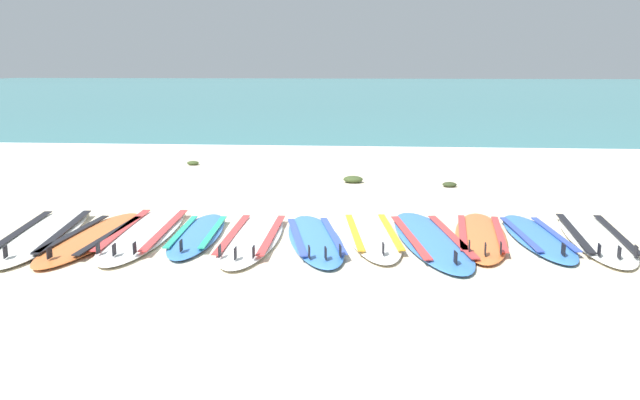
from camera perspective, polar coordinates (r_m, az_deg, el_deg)
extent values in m
plane|color=beige|center=(7.52, -2.29, -2.46)|extent=(80.00, 80.00, 0.00)
cube|color=teal|center=(42.87, 3.59, 9.47)|extent=(80.00, 60.00, 0.10)
cube|color=white|center=(13.51, 0.88, 4.21)|extent=(80.00, 1.07, 0.11)
ellipsoid|color=silver|center=(7.76, -22.98, -2.70)|extent=(1.04, 2.67, 0.07)
cube|color=black|center=(7.83, -24.62, -2.41)|extent=(0.37, 1.81, 0.01)
cube|color=black|center=(7.68, -21.35, -2.40)|extent=(0.37, 1.81, 0.01)
cube|color=black|center=(6.82, -25.71, -4.09)|extent=(0.03, 0.09, 0.11)
ellipsoid|color=orange|center=(7.41, -19.21, -3.08)|extent=(0.63, 2.28, 0.07)
cube|color=black|center=(7.49, -20.64, -2.70)|extent=(0.12, 1.59, 0.01)
cube|color=black|center=(7.31, -17.78, -2.84)|extent=(0.12, 1.59, 0.01)
cube|color=black|center=(6.63, -22.50, -4.25)|extent=(0.01, 0.09, 0.11)
ellipsoid|color=white|center=(7.47, -15.01, -2.70)|extent=(0.80, 2.61, 0.07)
cube|color=#D13838|center=(7.53, -16.72, -2.36)|extent=(0.20, 1.81, 0.01)
cube|color=#D13838|center=(7.40, -13.30, -2.42)|extent=(0.20, 1.81, 0.01)
cube|color=black|center=(6.52, -17.49, -4.14)|extent=(0.02, 0.09, 0.11)
cube|color=black|center=(6.63, -18.78, -3.95)|extent=(0.02, 0.09, 0.11)
cube|color=black|center=(6.52, -15.84, -4.04)|extent=(0.02, 0.09, 0.11)
ellipsoid|color=#3875CC|center=(7.23, -10.61, -2.97)|extent=(0.59, 1.96, 0.07)
cube|color=teal|center=(7.26, -11.96, -2.63)|extent=(0.14, 1.35, 0.01)
cube|color=teal|center=(7.18, -9.26, -2.68)|extent=(0.14, 1.35, 0.01)
cube|color=black|center=(6.50, -12.01, -3.90)|extent=(0.02, 0.09, 0.11)
ellipsoid|color=white|center=(7.04, -5.91, -3.22)|extent=(0.61, 2.35, 0.07)
cube|color=#D13838|center=(7.07, -7.60, -2.86)|extent=(0.10, 1.64, 0.01)
cube|color=#D13838|center=(7.00, -4.21, -2.94)|extent=(0.10, 1.64, 0.01)
cube|color=black|center=(6.16, -7.38, -4.62)|extent=(0.01, 0.09, 0.11)
cube|color=black|center=(6.25, -8.73, -4.42)|extent=(0.01, 0.09, 0.11)
cube|color=black|center=(6.18, -5.81, -4.50)|extent=(0.01, 0.09, 0.11)
ellipsoid|color=#3875CC|center=(6.93, -0.45, -3.40)|extent=(0.97, 2.21, 0.07)
cube|color=#334CB2|center=(6.90, -2.04, -3.12)|extent=(0.39, 1.48, 0.01)
cube|color=#334CB2|center=(6.95, 1.13, -3.02)|extent=(0.39, 1.48, 0.01)
cube|color=black|center=(6.11, 0.49, -4.64)|extent=(0.03, 0.09, 0.11)
cube|color=black|center=(6.15, -0.95, -4.53)|extent=(0.03, 0.09, 0.11)
cube|color=black|center=(6.19, 1.77, -4.43)|extent=(0.03, 0.09, 0.11)
ellipsoid|color=white|center=(7.12, 4.59, -3.02)|extent=(0.81, 2.23, 0.07)
cube|color=gold|center=(7.09, 3.01, -2.73)|extent=(0.26, 1.52, 0.01)
cube|color=gold|center=(7.14, 6.16, -2.68)|extent=(0.26, 1.52, 0.01)
cube|color=black|center=(6.29, 5.52, -4.23)|extent=(0.02, 0.09, 0.11)
ellipsoid|color=#3875CC|center=(7.02, 9.58, -3.37)|extent=(0.99, 2.54, 0.07)
cube|color=#D13838|center=(6.97, 7.81, -3.09)|extent=(0.35, 1.72, 0.01)
cube|color=#D13838|center=(7.07, 11.35, -2.99)|extent=(0.35, 1.72, 0.01)
cube|color=black|center=(6.10, 11.72, -4.92)|extent=(0.03, 0.09, 0.11)
ellipsoid|color=orange|center=(7.26, 13.81, -3.04)|extent=(0.76, 2.19, 0.07)
cube|color=#D13838|center=(7.25, 12.30, -2.67)|extent=(0.23, 1.50, 0.01)
cube|color=#D13838|center=(7.27, 15.35, -2.78)|extent=(0.23, 1.50, 0.01)
cube|color=black|center=(6.44, 14.20, -4.16)|extent=(0.02, 0.09, 0.11)
cube|color=black|center=(6.49, 12.87, -3.97)|extent=(0.02, 0.09, 0.11)
cube|color=black|center=(6.51, 15.47, -4.06)|extent=(0.02, 0.09, 0.11)
ellipsoid|color=#3875CC|center=(7.39, 18.36, -3.06)|extent=(0.65, 2.05, 0.07)
cube|color=#334CB2|center=(7.32, 17.02, -2.77)|extent=(0.17, 1.42, 0.01)
cube|color=#334CB2|center=(7.44, 19.72, -2.73)|extent=(0.17, 1.42, 0.01)
cube|color=black|center=(6.65, 20.43, -4.05)|extent=(0.02, 0.09, 0.11)
ellipsoid|color=silver|center=(7.64, 22.80, -2.92)|extent=(0.79, 2.42, 0.07)
cube|color=black|center=(7.58, 21.24, -2.58)|extent=(0.22, 1.67, 0.01)
cube|color=black|center=(7.68, 24.38, -2.65)|extent=(0.22, 1.67, 0.01)
cube|color=black|center=(6.74, 24.61, -4.17)|extent=(0.02, 0.09, 0.11)
cube|color=black|center=(6.76, 23.14, -4.00)|extent=(0.02, 0.09, 0.11)
cube|color=black|center=(6.84, 25.81, -4.05)|extent=(0.02, 0.09, 0.11)
ellipsoid|color=#384723|center=(10.34, 2.90, 1.81)|extent=(0.31, 0.25, 0.11)
ellipsoid|color=#2D381E|center=(10.17, 11.22, 1.34)|extent=(0.22, 0.18, 0.08)
ellipsoid|color=#384723|center=(12.35, -11.00, 3.18)|extent=(0.22, 0.18, 0.08)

